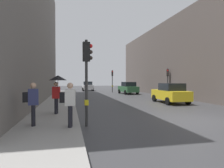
{
  "coord_description": "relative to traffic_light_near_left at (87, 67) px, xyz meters",
  "views": [
    {
      "loc": [
        -6.17,
        -8.83,
        2.03
      ],
      "look_at": [
        -1.97,
        10.04,
        1.64
      ],
      "focal_mm": 30.9,
      "sensor_mm": 36.0,
      "label": 1
    }
  ],
  "objects": [
    {
      "name": "traffic_light_near_left",
      "position": [
        0.0,
        0.0,
        0.0
      ],
      "size": [
        0.44,
        0.26,
        3.79
      ],
      "color": "#2D2D2D",
      "rests_on": "ground"
    },
    {
      "name": "traffic_light_far_median",
      "position": [
        6.18,
        22.48,
        -0.08
      ],
      "size": [
        0.25,
        0.43,
        3.68
      ],
      "color": "#2D2D2D",
      "rests_on": "ground"
    },
    {
      "name": "building_facade_right",
      "position": [
        17.14,
        13.5,
        2.17
      ],
      "size": [
        12.0,
        35.7,
        9.57
      ],
      "primitive_type": "cube",
      "color": "#5B514C",
      "rests_on": "ground"
    },
    {
      "name": "pedestrian_with_black_backpack",
      "position": [
        -0.77,
        -0.63,
        -1.45
      ],
      "size": [
        0.62,
        0.36,
        1.77
      ],
      "color": "black",
      "rests_on": "sidewalk_kerb"
    },
    {
      "name": "car_white_compact",
      "position": [
        2.68,
        28.29,
        -1.74
      ],
      "size": [
        2.09,
        4.24,
        1.76
      ],
      "color": "silver",
      "rests_on": "ground"
    },
    {
      "name": "ground_plane",
      "position": [
        5.41,
        0.35,
        -2.61
      ],
      "size": [
        120.0,
        120.0,
        0.0
      ],
      "primitive_type": "plane",
      "color": "#38383A"
    },
    {
      "name": "traffic_light_mid_street",
      "position": [
        10.83,
        12.72,
        -0.23
      ],
      "size": [
        0.34,
        0.45,
        3.45
      ],
      "color": "#2D2D2D",
      "rests_on": "ground"
    },
    {
      "name": "sidewalk_kerb",
      "position": [
        -1.64,
        6.35,
        -2.53
      ],
      "size": [
        2.63,
        40.0,
        0.16
      ],
      "primitive_type": "cube",
      "color": "gray",
      "rests_on": "ground"
    },
    {
      "name": "car_green_estate",
      "position": [
        7.71,
        18.61,
        -1.74
      ],
      "size": [
        2.22,
        4.3,
        1.76
      ],
      "color": "#2D6038",
      "rests_on": "ground"
    },
    {
      "name": "car_yellow_taxi",
      "position": [
        7.97,
        6.98,
        -1.74
      ],
      "size": [
        2.12,
        4.25,
        1.76
      ],
      "color": "yellow",
      "rests_on": "ground"
    },
    {
      "name": "pedestrian_with_umbrella",
      "position": [
        -1.4,
        2.61,
        -0.77
      ],
      "size": [
        1.0,
        1.0,
        2.14
      ],
      "color": "black",
      "rests_on": "sidewalk_kerb"
    },
    {
      "name": "pedestrian_with_grey_backpack",
      "position": [
        -2.25,
        -0.08,
        -1.45
      ],
      "size": [
        0.64,
        0.38,
        1.77
      ],
      "color": "black",
      "rests_on": "sidewalk_kerb"
    }
  ]
}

